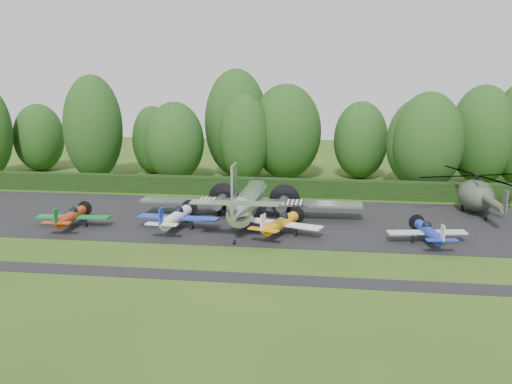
# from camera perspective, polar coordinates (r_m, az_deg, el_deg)

# --- Properties ---
(ground) EXTENTS (160.00, 160.00, 0.00)m
(ground) POSITION_cam_1_polar(r_m,az_deg,el_deg) (44.88, -3.91, -5.79)
(ground) COLOR #2B4B15
(ground) RESTS_ON ground
(apron) EXTENTS (70.00, 18.00, 0.01)m
(apron) POSITION_cam_1_polar(r_m,az_deg,el_deg) (54.34, -1.75, -2.69)
(apron) COLOR black
(apron) RESTS_ON ground
(taxiway_verge) EXTENTS (70.00, 2.00, 0.00)m
(taxiway_verge) POSITION_cam_1_polar(r_m,az_deg,el_deg) (39.34, -5.72, -8.35)
(taxiway_verge) COLOR black
(taxiway_verge) RESTS_ON ground
(hedgerow) EXTENTS (90.00, 1.60, 2.00)m
(hedgerow) POSITION_cam_1_polar(r_m,az_deg,el_deg) (64.93, -0.11, -0.34)
(hedgerow) COLOR black
(hedgerow) RESTS_ON ground
(transport_plane) EXTENTS (21.15, 16.22, 6.78)m
(transport_plane) POSITION_cam_1_polar(r_m,az_deg,el_deg) (53.08, -0.80, -0.94)
(transport_plane) COLOR silver
(transport_plane) RESTS_ON ground
(light_plane_red) EXTENTS (6.55, 6.89, 2.52)m
(light_plane_red) POSITION_cam_1_polar(r_m,az_deg,el_deg) (53.52, -17.99, -2.33)
(light_plane_red) COLOR #A6330F
(light_plane_red) RESTS_ON ground
(light_plane_white) EXTENTS (7.30, 7.67, 2.80)m
(light_plane_white) POSITION_cam_1_polar(r_m,az_deg,el_deg) (50.69, -7.98, -2.49)
(light_plane_white) COLOR silver
(light_plane_white) RESTS_ON ground
(light_plane_orange) EXTENTS (6.89, 7.25, 2.65)m
(light_plane_orange) POSITION_cam_1_polar(r_m,az_deg,el_deg) (48.44, 2.50, -3.12)
(light_plane_orange) COLOR orange
(light_plane_orange) RESTS_ON ground
(light_plane_blue) EXTENTS (6.39, 6.71, 2.45)m
(light_plane_blue) POSITION_cam_1_polar(r_m,az_deg,el_deg) (48.07, 16.88, -3.83)
(light_plane_blue) COLOR #1A2FA1
(light_plane_blue) RESTS_ON ground
(helicopter) EXTENTS (12.17, 14.24, 3.92)m
(helicopter) POSITION_cam_1_polar(r_m,az_deg,el_deg) (60.02, 21.17, -0.06)
(helicopter) COLOR #3D4938
(helicopter) RESTS_ON ground
(tree_1) EXTENTS (7.00, 7.00, 9.54)m
(tree_1) POSITION_cam_1_polar(r_m,az_deg,el_deg) (86.99, -20.89, 5.11)
(tree_1) COLOR black
(tree_1) RESTS_ON ground
(tree_2) EXTENTS (7.07, 7.07, 10.17)m
(tree_2) POSITION_cam_1_polar(r_m,az_deg,el_deg) (76.44, 10.43, 5.12)
(tree_2) COLOR black
(tree_2) RESTS_ON ground
(tree_3) EXTENTS (6.43, 6.43, 11.20)m
(tree_3) POSITION_cam_1_polar(r_m,az_deg,el_deg) (72.62, -1.14, 5.39)
(tree_3) COLOR black
(tree_3) RESTS_ON ground
(tree_4) EXTENTS (9.21, 9.21, 12.43)m
(tree_4) POSITION_cam_1_polar(r_m,az_deg,el_deg) (74.87, 3.01, 6.04)
(tree_4) COLOR black
(tree_4) RESTS_ON ground
(tree_5) EXTENTS (8.05, 8.05, 11.64)m
(tree_5) POSITION_cam_1_polar(r_m,az_deg,el_deg) (69.65, 16.83, 4.82)
(tree_5) COLOR black
(tree_5) RESTS_ON ground
(tree_6) EXTENTS (7.59, 7.59, 13.60)m
(tree_6) POSITION_cam_1_polar(r_m,az_deg,el_deg) (77.24, -15.99, 6.21)
(tree_6) COLOR black
(tree_6) RESTS_ON ground
(tree_7) EXTENTS (8.02, 8.02, 12.36)m
(tree_7) POSITION_cam_1_polar(r_m,az_deg,el_deg) (76.20, 21.73, 5.31)
(tree_7) COLOR black
(tree_7) RESTS_ON ground
(tree_9) EXTENTS (5.51, 5.51, 9.37)m
(tree_9) POSITION_cam_1_polar(r_m,az_deg,el_deg) (80.40, -10.32, 5.14)
(tree_9) COLOR black
(tree_9) RESTS_ON ground
(tree_10) EXTENTS (7.51, 7.51, 10.22)m
(tree_10) POSITION_cam_1_polar(r_m,az_deg,el_deg) (73.48, -8.15, 4.96)
(tree_10) COLOR black
(tree_10) RESTS_ON ground
(tree_12) EXTENTS (8.45, 8.45, 14.36)m
(tree_12) POSITION_cam_1_polar(r_m,az_deg,el_deg) (76.79, -1.99, 6.90)
(tree_12) COLOR black
(tree_12) RESTS_ON ground
(tree_13) EXTENTS (7.68, 7.68, 10.76)m
(tree_13) POSITION_cam_1_polar(r_m,az_deg,el_deg) (72.03, 15.91, 4.73)
(tree_13) COLOR black
(tree_13) RESTS_ON ground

